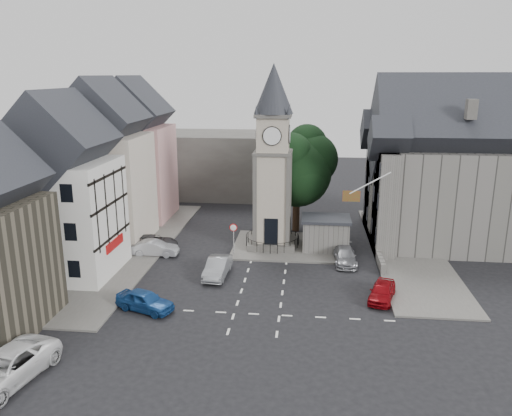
# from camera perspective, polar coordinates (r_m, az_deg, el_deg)

# --- Properties ---
(ground) EXTENTS (120.00, 120.00, 0.00)m
(ground) POSITION_cam_1_polar(r_m,az_deg,el_deg) (38.61, 0.96, -8.34)
(ground) COLOR black
(ground) RESTS_ON ground
(pavement_west) EXTENTS (6.00, 30.00, 0.14)m
(pavement_west) POSITION_cam_1_polar(r_m,az_deg,el_deg) (46.72, -13.84, -4.46)
(pavement_west) COLOR #595651
(pavement_west) RESTS_ON ground
(pavement_east) EXTENTS (6.00, 26.00, 0.14)m
(pavement_east) POSITION_cam_1_polar(r_m,az_deg,el_deg) (46.74, 16.75, -4.66)
(pavement_east) COLOR #595651
(pavement_east) RESTS_ON ground
(central_island) EXTENTS (10.00, 8.00, 0.16)m
(central_island) POSITION_cam_1_polar(r_m,az_deg,el_deg) (45.93, 3.74, -4.37)
(central_island) COLOR #595651
(central_island) RESTS_ON ground
(road_markings) EXTENTS (20.00, 8.00, 0.01)m
(road_markings) POSITION_cam_1_polar(r_m,az_deg,el_deg) (33.65, 0.08, -12.03)
(road_markings) COLOR silver
(road_markings) RESTS_ON ground
(clock_tower) EXTENTS (4.86, 4.86, 16.25)m
(clock_tower) POSITION_cam_1_polar(r_m,az_deg,el_deg) (43.99, 1.96, 5.62)
(clock_tower) COLOR #4C4944
(clock_tower) RESTS_ON ground
(stone_shelter) EXTENTS (4.30, 3.30, 3.08)m
(stone_shelter) POSITION_cam_1_polar(r_m,az_deg,el_deg) (44.98, 7.95, -2.93)
(stone_shelter) COLOR #64625C
(stone_shelter) RESTS_ON ground
(town_tree) EXTENTS (7.20, 7.20, 10.80)m
(town_tree) POSITION_cam_1_polar(r_m,az_deg,el_deg) (49.02, 4.72, 5.20)
(town_tree) COLOR black
(town_tree) RESTS_ON ground
(warning_sign_post) EXTENTS (0.70, 0.19, 2.85)m
(warning_sign_post) POSITION_cam_1_polar(r_m,az_deg,el_deg) (43.31, -2.60, -2.84)
(warning_sign_post) COLOR black
(warning_sign_post) RESTS_ON ground
(terrace_pink) EXTENTS (8.10, 7.60, 12.80)m
(terrace_pink) POSITION_cam_1_polar(r_m,az_deg,el_deg) (55.28, -13.73, 5.53)
(terrace_pink) COLOR #D99B95
(terrace_pink) RESTS_ON ground
(terrace_cream) EXTENTS (8.10, 7.60, 12.80)m
(terrace_cream) POSITION_cam_1_polar(r_m,az_deg,el_deg) (47.95, -16.91, 3.90)
(terrace_cream) COLOR beige
(terrace_cream) RESTS_ON ground
(terrace_tudor) EXTENTS (8.10, 7.60, 12.00)m
(terrace_tudor) POSITION_cam_1_polar(r_m,az_deg,el_deg) (40.96, -21.15, 1.13)
(terrace_tudor) COLOR silver
(terrace_tudor) RESTS_ON ground
(backdrop_west) EXTENTS (20.00, 10.00, 8.00)m
(backdrop_west) POSITION_cam_1_polar(r_m,az_deg,el_deg) (66.06, -7.23, 5.07)
(backdrop_west) COLOR #4C4944
(backdrop_west) RESTS_ON ground
(east_building) EXTENTS (14.40, 11.40, 12.60)m
(east_building) POSITION_cam_1_polar(r_m,az_deg,el_deg) (48.78, 20.84, 3.36)
(east_building) COLOR #64625C
(east_building) RESTS_ON ground
(east_boundary_wall) EXTENTS (0.40, 16.00, 0.90)m
(east_boundary_wall) POSITION_cam_1_polar(r_m,az_deg,el_deg) (48.05, 13.08, -3.38)
(east_boundary_wall) COLOR #64625C
(east_boundary_wall) RESTS_ON ground
(flagpole) EXTENTS (3.68, 0.10, 2.74)m
(flagpole) POSITION_cam_1_polar(r_m,az_deg,el_deg) (40.45, 12.90, 2.79)
(flagpole) COLOR white
(flagpole) RESTS_ON ground
(car_west_blue) EXTENTS (4.40, 2.94, 1.39)m
(car_west_blue) POSITION_cam_1_polar(r_m,az_deg,el_deg) (34.68, -12.59, -10.29)
(car_west_blue) COLOR navy
(car_west_blue) RESTS_ON ground
(car_west_silver) EXTENTS (4.08, 1.49, 1.34)m
(car_west_silver) POSITION_cam_1_polar(r_m,az_deg,el_deg) (44.46, -11.47, -4.51)
(car_west_silver) COLOR #B0B3B9
(car_west_silver) RESTS_ON ground
(car_west_grey) EXTENTS (4.46, 2.11, 1.23)m
(car_west_grey) POSITION_cam_1_polar(r_m,az_deg,el_deg) (46.20, -11.68, -3.83)
(car_west_grey) COLOR #343437
(car_west_grey) RESTS_ON ground
(car_island_silver) EXTENTS (1.75, 4.49, 1.46)m
(car_island_silver) POSITION_cam_1_polar(r_m,az_deg,el_deg) (39.34, -4.42, -6.77)
(car_island_silver) COLOR #94979C
(car_island_silver) RESTS_ON ground
(car_island_east) EXTENTS (1.87, 4.41, 1.27)m
(car_island_east) POSITION_cam_1_polar(r_m,az_deg,el_deg) (42.54, 10.14, -5.40)
(car_island_east) COLOR gray
(car_island_east) RESTS_ON ground
(car_east_red) EXTENTS (2.57, 4.12, 1.31)m
(car_east_red) POSITION_cam_1_polar(r_m,az_deg,el_deg) (36.41, 14.22, -9.20)
(car_east_red) COLOR maroon
(car_east_red) RESTS_ON ground
(van_sw_white) EXTENTS (3.87, 6.36, 1.65)m
(van_sw_white) POSITION_cam_1_polar(r_m,az_deg,el_deg) (29.63, -26.70, -16.02)
(van_sw_white) COLOR white
(van_sw_white) RESTS_ON ground
(pedestrian) EXTENTS (0.76, 0.58, 1.87)m
(pedestrian) POSITION_cam_1_polar(r_m,az_deg,el_deg) (45.28, 14.51, -3.98)
(pedestrian) COLOR #B7AA97
(pedestrian) RESTS_ON ground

